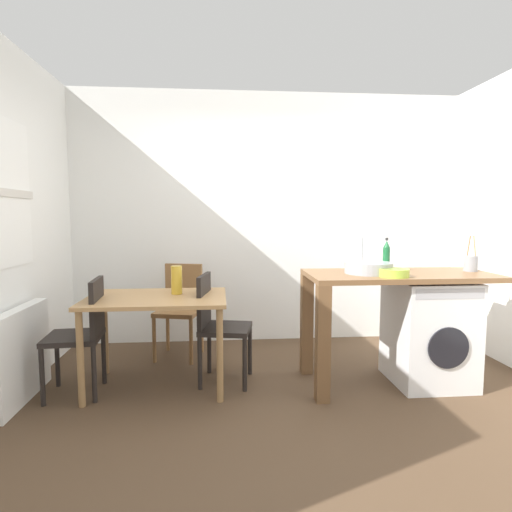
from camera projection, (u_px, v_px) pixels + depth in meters
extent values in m
plane|color=#4C3826|center=(296.00, 408.00, 3.04)|extent=(5.46, 5.46, 0.00)
cube|color=white|center=(268.00, 218.00, 4.65)|extent=(4.60, 0.10, 2.70)
cube|color=white|center=(1.00, 192.00, 3.01)|extent=(0.01, 0.90, 1.10)
cube|color=beige|center=(2.00, 192.00, 3.01)|extent=(0.02, 0.96, 0.06)
cube|color=white|center=(21.00, 355.00, 3.13)|extent=(0.10, 0.80, 0.70)
cube|color=tan|center=(157.00, 298.00, 3.36)|extent=(1.10, 0.76, 0.03)
cylinder|color=#977045|center=(80.00, 359.00, 3.03)|extent=(0.05, 0.05, 0.71)
cylinder|color=#977045|center=(220.00, 355.00, 3.11)|extent=(0.05, 0.05, 0.71)
cylinder|color=#977045|center=(105.00, 334.00, 3.68)|extent=(0.05, 0.05, 0.71)
cylinder|color=#977045|center=(220.00, 331.00, 3.77)|extent=(0.05, 0.05, 0.71)
cube|color=black|center=(74.00, 337.00, 3.24)|extent=(0.43, 0.43, 0.04)
cube|color=black|center=(97.00, 308.00, 3.24)|extent=(0.06, 0.38, 0.45)
cylinder|color=black|center=(42.00, 376.00, 3.05)|extent=(0.04, 0.04, 0.45)
cylinder|color=black|center=(57.00, 359.00, 3.41)|extent=(0.04, 0.04, 0.45)
cylinder|color=black|center=(94.00, 373.00, 3.11)|extent=(0.04, 0.04, 0.45)
cylinder|color=black|center=(104.00, 357.00, 3.46)|extent=(0.04, 0.04, 0.45)
cube|color=black|center=(226.00, 329.00, 3.48)|extent=(0.47, 0.47, 0.04)
cube|color=black|center=(204.00, 302.00, 3.48)|extent=(0.10, 0.38, 0.45)
cylinder|color=black|center=(250.00, 349.00, 3.67)|extent=(0.04, 0.04, 0.45)
cylinder|color=black|center=(245.00, 363.00, 3.31)|extent=(0.04, 0.04, 0.45)
cylinder|color=black|center=(209.00, 348.00, 3.70)|extent=(0.04, 0.04, 0.45)
cylinder|color=black|center=(200.00, 362.00, 3.35)|extent=(0.04, 0.04, 0.45)
cube|color=olive|center=(178.00, 312.00, 4.09)|extent=(0.48, 0.48, 0.04)
cube|color=olive|center=(184.00, 286.00, 4.25)|extent=(0.38, 0.12, 0.45)
cylinder|color=olive|center=(191.00, 341.00, 3.91)|extent=(0.04, 0.04, 0.45)
cylinder|color=olive|center=(154.00, 339.00, 3.96)|extent=(0.04, 0.04, 0.45)
cylinder|color=olive|center=(202.00, 330.00, 4.26)|extent=(0.04, 0.04, 0.45)
cylinder|color=olive|center=(168.00, 329.00, 4.32)|extent=(0.04, 0.04, 0.45)
cube|color=brown|center=(400.00, 275.00, 3.41)|extent=(1.50, 0.68, 0.04)
cube|color=brown|center=(323.00, 344.00, 3.11)|extent=(0.10, 0.10, 0.88)
cube|color=brown|center=(307.00, 324.00, 3.68)|extent=(0.10, 0.10, 0.88)
cube|color=white|center=(429.00, 331.00, 3.48)|extent=(0.60, 0.60, 0.86)
cylinder|color=black|center=(448.00, 348.00, 3.18)|extent=(0.32, 0.02, 0.32)
cube|color=#B2B2B7|center=(450.00, 294.00, 3.15)|extent=(0.54, 0.01, 0.08)
cylinder|color=#9EA0A5|center=(368.00, 268.00, 3.38)|extent=(0.38, 0.38, 0.09)
cylinder|color=#B2B2B7|center=(361.00, 254.00, 3.55)|extent=(0.02, 0.02, 0.28)
cylinder|color=#19592D|center=(386.00, 259.00, 3.48)|extent=(0.06, 0.06, 0.20)
cone|color=#19592D|center=(387.00, 244.00, 3.47)|extent=(0.05, 0.05, 0.06)
cylinder|color=#262626|center=(387.00, 239.00, 3.47)|extent=(0.02, 0.02, 0.02)
cylinder|color=#A8C63D|center=(394.00, 273.00, 3.20)|extent=(0.22, 0.22, 0.06)
cylinder|color=olive|center=(394.00, 271.00, 3.19)|extent=(0.18, 0.18, 0.03)
cylinder|color=gray|center=(471.00, 264.00, 3.51)|extent=(0.11, 0.11, 0.13)
cylinder|color=#99724C|center=(469.00, 246.00, 3.50)|extent=(0.01, 0.04, 0.18)
cylinder|color=#99724C|center=(475.00, 246.00, 3.48)|extent=(0.01, 0.05, 0.18)
cylinder|color=gold|center=(177.00, 280.00, 3.46)|extent=(0.09, 0.09, 0.23)
cube|color=#B2B2B7|center=(399.00, 274.00, 3.30)|extent=(0.15, 0.06, 0.01)
cube|color=#262628|center=(399.00, 274.00, 3.30)|extent=(0.15, 0.06, 0.01)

